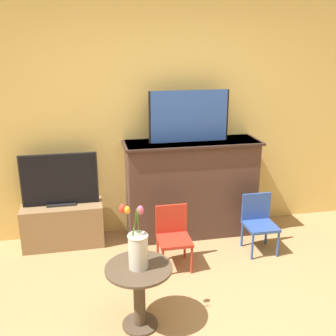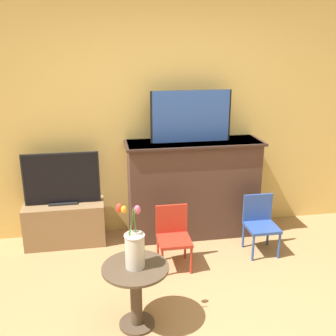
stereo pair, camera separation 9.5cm
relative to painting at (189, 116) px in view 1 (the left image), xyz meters
The scene contains 9 objects.
wall_back 0.31m from the painting, 131.09° to the left, with size 8.00×0.06×2.70m.
fireplace_mantel 0.79m from the painting, ahead, with size 1.47×0.47×1.07m.
painting is the anchor object (origin of this frame).
tv_stand 1.76m from the painting, behind, with size 0.83×0.36×0.46m.
tv_monitor 1.49m from the painting, behind, with size 0.78×0.12×0.55m.
chair_red 1.22m from the painting, 115.78° to the right, with size 0.31×0.31×0.59m.
chair_blue 1.29m from the painting, 38.84° to the right, with size 0.31×0.31×0.59m.
side_table 1.90m from the painting, 117.16° to the right, with size 0.50×0.50×0.51m.
vase_tulips 1.74m from the painting, 117.29° to the right, with size 0.20×0.17×0.49m.
Camera 1 is at (-0.81, -2.04, 2.08)m, focal length 42.00 mm.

